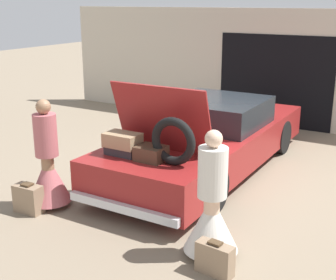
% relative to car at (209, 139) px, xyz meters
% --- Properties ---
extents(ground_plane, '(40.00, 40.00, 0.00)m').
position_rel_car_xyz_m(ground_plane, '(-0.00, 0.00, -0.58)').
color(ground_plane, '#7F705B').
extents(garage_wall_back, '(12.00, 0.14, 2.80)m').
position_rel_car_xyz_m(garage_wall_back, '(-0.00, 3.67, 0.81)').
color(garage_wall_back, beige).
rests_on(garage_wall_back, ground_plane).
extents(car, '(1.91, 5.32, 1.82)m').
position_rel_car_xyz_m(car, '(0.00, 0.00, 0.00)').
color(car, maroon).
rests_on(car, ground_plane).
extents(person_left, '(0.64, 0.64, 1.63)m').
position_rel_car_xyz_m(person_left, '(-1.35, -2.64, 0.00)').
color(person_left, '#997051').
rests_on(person_left, ground_plane).
extents(person_right, '(0.66, 0.66, 1.58)m').
position_rel_car_xyz_m(person_right, '(1.35, -2.70, -0.02)').
color(person_right, beige).
rests_on(person_right, ground_plane).
extents(suitcase_beside_left_person, '(0.43, 0.24, 0.45)m').
position_rel_car_xyz_m(suitcase_beside_left_person, '(-1.45, -2.97, -0.37)').
color(suitcase_beside_left_person, '#8C7259').
rests_on(suitcase_beside_left_person, ground_plane).
extents(suitcase_beside_right_person, '(0.45, 0.22, 0.41)m').
position_rel_car_xyz_m(suitcase_beside_right_person, '(1.57, -3.06, -0.39)').
color(suitcase_beside_right_person, '#8C7259').
rests_on(suitcase_beside_right_person, ground_plane).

